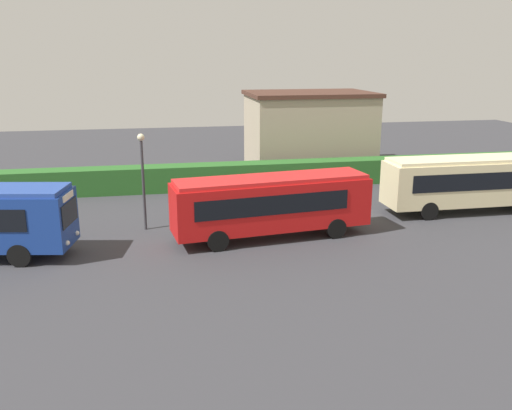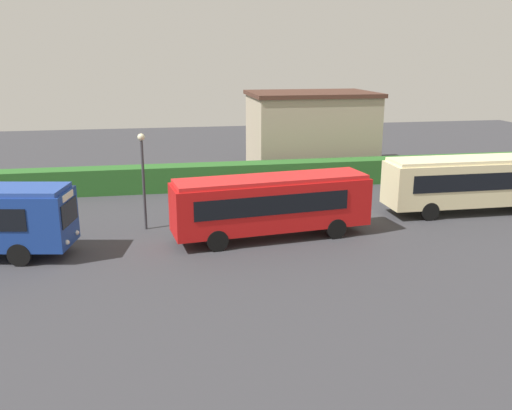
{
  "view_description": "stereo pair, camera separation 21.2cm",
  "coord_description": "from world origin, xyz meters",
  "px_view_note": "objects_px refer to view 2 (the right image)",
  "views": [
    {
      "loc": [
        -4.89,
        -26.5,
        8.69
      ],
      "look_at": [
        0.05,
        -0.74,
        1.48
      ],
      "focal_mm": 38.55,
      "sensor_mm": 36.0,
      "label": 1
    },
    {
      "loc": [
        -4.68,
        -26.54,
        8.69
      ],
      "look_at": [
        0.05,
        -0.74,
        1.48
      ],
      "focal_mm": 38.55,
      "sensor_mm": 36.0,
      "label": 2
    }
  ],
  "objects_px": {
    "person_right": "(476,183)",
    "lamppost": "(143,169)",
    "person_center": "(432,186)",
    "bus_cream": "(475,181)",
    "bus_red": "(272,203)"
  },
  "relations": [
    {
      "from": "bus_red",
      "to": "person_right",
      "type": "xyz_separation_m",
      "value": [
        13.89,
        4.92,
        -0.75
      ]
    },
    {
      "from": "person_center",
      "to": "person_right",
      "type": "relative_size",
      "value": 0.88
    },
    {
      "from": "bus_cream",
      "to": "person_right",
      "type": "relative_size",
      "value": 5.44
    },
    {
      "from": "person_center",
      "to": "lamppost",
      "type": "height_order",
      "value": "lamppost"
    },
    {
      "from": "person_center",
      "to": "bus_red",
      "type": "bearing_deg",
      "value": 103.3
    },
    {
      "from": "lamppost",
      "to": "bus_cream",
      "type": "bearing_deg",
      "value": -0.36
    },
    {
      "from": "person_right",
      "to": "bus_cream",
      "type": "bearing_deg",
      "value": -81.97
    },
    {
      "from": "bus_cream",
      "to": "person_right",
      "type": "bearing_deg",
      "value": 56.62
    },
    {
      "from": "bus_red",
      "to": "bus_cream",
      "type": "relative_size",
      "value": 0.95
    },
    {
      "from": "bus_cream",
      "to": "lamppost",
      "type": "height_order",
      "value": "lamppost"
    },
    {
      "from": "bus_red",
      "to": "person_right",
      "type": "height_order",
      "value": "bus_red"
    },
    {
      "from": "person_right",
      "to": "bus_red",
      "type": "bearing_deg",
      "value": -118.81
    },
    {
      "from": "bus_red",
      "to": "person_center",
      "type": "xyz_separation_m",
      "value": [
        11.26,
        5.36,
        -0.89
      ]
    },
    {
      "from": "person_right",
      "to": "lamppost",
      "type": "bearing_deg",
      "value": -131.43
    },
    {
      "from": "person_center",
      "to": "person_right",
      "type": "xyz_separation_m",
      "value": [
        2.63,
        -0.45,
        0.14
      ]
    }
  ]
}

